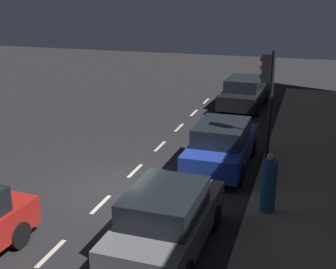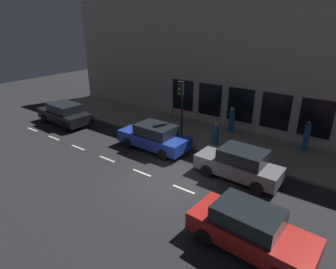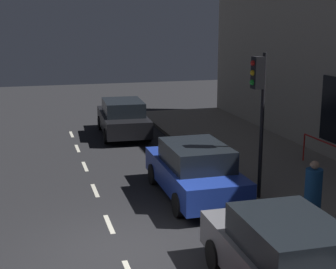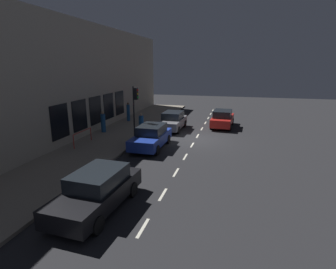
{
  "view_description": "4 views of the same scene",
  "coord_description": "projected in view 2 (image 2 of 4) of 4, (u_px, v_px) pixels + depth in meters",
  "views": [
    {
      "loc": [
        5.33,
        -11.34,
        5.79
      ],
      "look_at": [
        1.21,
        1.46,
        1.45
      ],
      "focal_mm": 48.01,
      "sensor_mm": 36.0,
      "label": 1
    },
    {
      "loc": [
        -9.52,
        -7.11,
        7.38
      ],
      "look_at": [
        1.99,
        1.37,
        1.54
      ],
      "focal_mm": 30.35,
      "sensor_mm": 36.0,
      "label": 2
    },
    {
      "loc": [
        -1.72,
        -9.82,
        4.91
      ],
      "look_at": [
        2.17,
        3.88,
        1.65
      ],
      "focal_mm": 52.83,
      "sensor_mm": 36.0,
      "label": 3
    },
    {
      "loc": [
        -2.95,
        19.76,
        5.59
      ],
      "look_at": [
        1.48,
        2.83,
        1.0
      ],
      "focal_mm": 28.45,
      "sensor_mm": 36.0,
      "label": 4
    }
  ],
  "objects": [
    {
      "name": "ground_plane",
      "position": [
        166.0,
        182.0,
        13.79
      ],
      "size": [
        60.0,
        60.0,
        0.0
      ],
      "primitive_type": "plane",
      "color": "#232326"
    },
    {
      "name": "parked_car_3",
      "position": [
        64.0,
        114.0,
        21.26
      ],
      "size": [
        2.14,
        4.62,
        1.58
      ],
      "rotation": [
        0.0,
        0.0,
        -0.06
      ],
      "color": "black",
      "rests_on": "ground"
    },
    {
      "name": "parked_car_0",
      "position": [
        250.0,
        229.0,
        9.58
      ],
      "size": [
        2.01,
        4.29,
        1.58
      ],
      "rotation": [
        0.0,
        0.0,
        3.09
      ],
      "color": "red",
      "rests_on": "ground"
    },
    {
      "name": "pedestrian_2",
      "position": [
        215.0,
        137.0,
        16.71
      ],
      "size": [
        0.56,
        0.56,
        1.63
      ],
      "rotation": [
        0.0,
        0.0,
        0.7
      ],
      "color": "#1E5189",
      "rests_on": "sidewalk"
    },
    {
      "name": "lane_centre_line",
      "position": [
        184.0,
        189.0,
        13.24
      ],
      "size": [
        0.12,
        27.2,
        0.01
      ],
      "color": "beige",
      "rests_on": "ground"
    },
    {
      "name": "building_facade",
      "position": [
        246.0,
        67.0,
        18.68
      ],
      "size": [
        0.65,
        32.0,
        8.85
      ],
      "color": "#B2A893",
      "rests_on": "ground"
    },
    {
      "name": "sidewalk",
      "position": [
        224.0,
        140.0,
        18.42
      ],
      "size": [
        4.5,
        32.0,
        0.15
      ],
      "color": "gray",
      "rests_on": "ground"
    },
    {
      "name": "pedestrian_0",
      "position": [
        232.0,
        120.0,
        19.31
      ],
      "size": [
        0.54,
        0.54,
        1.75
      ],
      "rotation": [
        0.0,
        0.0,
        0.68
      ],
      "color": "#1E5189",
      "rests_on": "sidewalk"
    },
    {
      "name": "traffic_light",
      "position": [
        181.0,
        97.0,
        16.79
      ],
      "size": [
        0.45,
        0.32,
        3.98
      ],
      "color": "black",
      "rests_on": "sidewalk"
    },
    {
      "name": "parked_car_2",
      "position": [
        240.0,
        164.0,
        13.9
      ],
      "size": [
        1.93,
        4.18,
        1.58
      ],
      "rotation": [
        0.0,
        0.0,
        -0.02
      ],
      "color": "slate",
      "rests_on": "ground"
    },
    {
      "name": "parked_car_1",
      "position": [
        154.0,
        137.0,
        17.07
      ],
      "size": [
        1.96,
        4.41,
        1.58
      ],
      "rotation": [
        0.0,
        0.0,
        -0.01
      ],
      "color": "#1E389E",
      "rests_on": "ground"
    },
    {
      "name": "red_railing",
      "position": [
        184.0,
        113.0,
        21.1
      ],
      "size": [
        0.05,
        2.23,
        0.97
      ],
      "color": "red",
      "rests_on": "sidewalk"
    },
    {
      "name": "pedestrian_1",
      "position": [
        306.0,
        137.0,
        16.5
      ],
      "size": [
        0.39,
        0.39,
        1.84
      ],
      "rotation": [
        0.0,
        0.0,
        1.33
      ],
      "color": "#1E5189",
      "rests_on": "sidewalk"
    }
  ]
}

